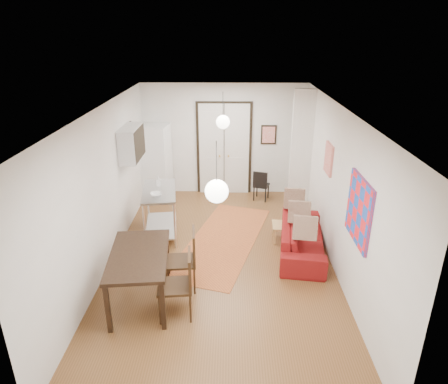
{
  "coord_description": "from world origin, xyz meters",
  "views": [
    {
      "loc": [
        0.17,
        -6.62,
        4.14
      ],
      "look_at": [
        0.05,
        0.41,
        1.25
      ],
      "focal_mm": 32.0,
      "sensor_mm": 36.0,
      "label": 1
    }
  ],
  "objects_px": {
    "coffee_table": "(292,227)",
    "dining_chair_near": "(181,252)",
    "sofa": "(302,237)",
    "dining_table": "(139,259)",
    "kitchen_counter": "(160,205)",
    "fridge": "(156,162)",
    "dining_chair_far": "(175,276)",
    "black_side_chair": "(261,182)"
  },
  "relations": [
    {
      "from": "coffee_table",
      "to": "dining_chair_near",
      "type": "distance_m",
      "value": 2.66
    },
    {
      "from": "sofa",
      "to": "dining_table",
      "type": "xyz_separation_m",
      "value": [
        -2.87,
        -1.6,
        0.46
      ]
    },
    {
      "from": "kitchen_counter",
      "to": "fridge",
      "type": "bearing_deg",
      "value": 93.45
    },
    {
      "from": "kitchen_counter",
      "to": "dining_chair_far",
      "type": "bearing_deg",
      "value": -83.44
    },
    {
      "from": "fridge",
      "to": "black_side_chair",
      "type": "distance_m",
      "value": 2.76
    },
    {
      "from": "kitchen_counter",
      "to": "black_side_chair",
      "type": "relative_size",
      "value": 1.77
    },
    {
      "from": "coffee_table",
      "to": "kitchen_counter",
      "type": "relative_size",
      "value": 0.59
    },
    {
      "from": "kitchen_counter",
      "to": "dining_table",
      "type": "bearing_deg",
      "value": -96.75
    },
    {
      "from": "dining_chair_far",
      "to": "coffee_table",
      "type": "bearing_deg",
      "value": 130.9
    },
    {
      "from": "sofa",
      "to": "kitchen_counter",
      "type": "xyz_separation_m",
      "value": [
        -2.92,
        0.66,
        0.38
      ]
    },
    {
      "from": "kitchen_counter",
      "to": "dining_chair_near",
      "type": "height_order",
      "value": "dining_chair_near"
    },
    {
      "from": "sofa",
      "to": "kitchen_counter",
      "type": "bearing_deg",
      "value": 85.27
    },
    {
      "from": "coffee_table",
      "to": "dining_table",
      "type": "distance_m",
      "value": 3.43
    },
    {
      "from": "fridge",
      "to": "sofa",
      "type": "bearing_deg",
      "value": -31.71
    },
    {
      "from": "dining_table",
      "to": "black_side_chair",
      "type": "bearing_deg",
      "value": 62.42
    },
    {
      "from": "kitchen_counter",
      "to": "dining_table",
      "type": "xyz_separation_m",
      "value": [
        0.05,
        -2.26,
        0.09
      ]
    },
    {
      "from": "kitchen_counter",
      "to": "dining_chair_near",
      "type": "xyz_separation_m",
      "value": [
        0.65,
        -1.8,
        -0.06
      ]
    },
    {
      "from": "dining_table",
      "to": "coffee_table",
      "type": "bearing_deg",
      "value": 36.69
    },
    {
      "from": "coffee_table",
      "to": "dining_chair_near",
      "type": "xyz_separation_m",
      "value": [
        -2.13,
        -1.57,
        0.31
      ]
    },
    {
      "from": "coffee_table",
      "to": "dining_table",
      "type": "bearing_deg",
      "value": -143.31
    },
    {
      "from": "fridge",
      "to": "black_side_chair",
      "type": "height_order",
      "value": "fridge"
    },
    {
      "from": "black_side_chair",
      "to": "sofa",
      "type": "bearing_deg",
      "value": 121.45
    },
    {
      "from": "kitchen_counter",
      "to": "fridge",
      "type": "xyz_separation_m",
      "value": [
        -0.43,
        2.12,
        0.27
      ]
    },
    {
      "from": "sofa",
      "to": "dining_table",
      "type": "relative_size",
      "value": 1.28
    },
    {
      "from": "coffee_table",
      "to": "dining_table",
      "type": "xyz_separation_m",
      "value": [
        -2.73,
        -2.03,
        0.46
      ]
    },
    {
      "from": "kitchen_counter",
      "to": "dining_chair_far",
      "type": "xyz_separation_m",
      "value": [
        0.65,
        -2.5,
        -0.06
      ]
    },
    {
      "from": "coffee_table",
      "to": "black_side_chair",
      "type": "relative_size",
      "value": 1.04
    },
    {
      "from": "sofa",
      "to": "kitchen_counter",
      "type": "height_order",
      "value": "kitchen_counter"
    },
    {
      "from": "sofa",
      "to": "coffee_table",
      "type": "xyz_separation_m",
      "value": [
        -0.14,
        0.43,
        0.01
      ]
    },
    {
      "from": "black_side_chair",
      "to": "dining_chair_far",
      "type": "bearing_deg",
      "value": 88.25
    },
    {
      "from": "sofa",
      "to": "black_side_chair",
      "type": "bearing_deg",
      "value": 21.3
    },
    {
      "from": "dining_chair_far",
      "to": "fridge",
      "type": "bearing_deg",
      "value": -172.85
    },
    {
      "from": "black_side_chair",
      "to": "dining_table",
      "type": "bearing_deg",
      "value": 80.56
    },
    {
      "from": "fridge",
      "to": "dining_chair_near",
      "type": "bearing_deg",
      "value": -66.62
    },
    {
      "from": "sofa",
      "to": "fridge",
      "type": "relative_size",
      "value": 1.11
    },
    {
      "from": "dining_chair_near",
      "to": "dining_chair_far",
      "type": "xyz_separation_m",
      "value": [
        0.0,
        -0.7,
        0.0
      ]
    },
    {
      "from": "fridge",
      "to": "dining_chair_far",
      "type": "xyz_separation_m",
      "value": [
        1.08,
        -4.62,
        -0.33
      ]
    },
    {
      "from": "kitchen_counter",
      "to": "fridge",
      "type": "relative_size",
      "value": 0.75
    },
    {
      "from": "black_side_chair",
      "to": "kitchen_counter",
      "type": "bearing_deg",
      "value": 59.62
    },
    {
      "from": "dining_chair_far",
      "to": "dining_chair_near",
      "type": "bearing_deg",
      "value": 174.0
    },
    {
      "from": "kitchen_counter",
      "to": "black_side_chair",
      "type": "distance_m",
      "value": 3.06
    },
    {
      "from": "coffee_table",
      "to": "black_side_chair",
      "type": "distance_m",
      "value": 2.31
    }
  ]
}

